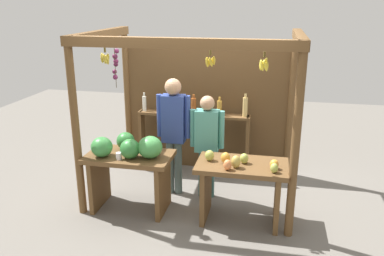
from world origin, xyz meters
TOP-DOWN VIEW (x-y plane):
  - ground_plane at (0.00, 0.00)m, footprint 12.00×12.00m
  - market_stall at (-0.00, 0.40)m, footprint 2.80×1.92m
  - fruit_counter_left at (-0.73, -0.70)m, footprint 1.12×0.66m
  - fruit_counter_right at (0.73, -0.69)m, footprint 1.12×0.64m
  - bottle_shelf_unit at (-0.14, 0.68)m, footprint 1.79×0.22m
  - vendor_man at (-0.28, -0.10)m, footprint 0.48×0.23m
  - vendor_woman at (0.20, -0.12)m, footprint 0.48×0.20m

SIDE VIEW (x-z plane):
  - ground_plane at x=0.00m, z-range 0.00..0.00m
  - fruit_counter_right at x=0.73m, z-range 0.11..1.04m
  - fruit_counter_left at x=-0.73m, z-range 0.18..1.25m
  - bottle_shelf_unit at x=-0.14m, z-range 0.10..1.46m
  - vendor_woman at x=0.20m, z-range 0.14..1.62m
  - vendor_man at x=-0.28m, z-range 0.18..1.88m
  - market_stall at x=0.00m, z-range 0.20..2.51m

